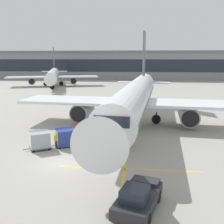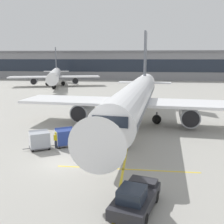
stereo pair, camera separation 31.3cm
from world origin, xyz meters
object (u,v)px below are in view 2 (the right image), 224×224
at_px(baggage_cart_lead, 65,137).
at_px(safety_cone_engine_keepout, 74,129).
at_px(ground_crew_by_loader, 94,134).
at_px(parked_airplane, 135,99).
at_px(belt_loader, 94,131).
at_px(ground_crew_by_carts, 56,139).
at_px(distant_airplane, 55,75).
at_px(ground_crew_marshaller, 83,131).
at_px(baggage_cart_second, 39,139).
at_px(safety_cone_wingtip, 77,126).
at_px(pushback_tug, 135,198).

xyz_separation_m(baggage_cart_lead, safety_cone_engine_keepout, (-0.52, 5.57, -0.68)).
bearing_deg(baggage_cart_lead, ground_crew_by_loader, 25.08).
height_order(parked_airplane, belt_loader, parked_airplane).
xyz_separation_m(ground_crew_by_carts, distant_airplane, (-19.94, 59.40, 2.41)).
height_order(belt_loader, ground_crew_marshaller, belt_loader).
bearing_deg(baggage_cart_second, belt_loader, 41.45).
distance_m(ground_crew_by_loader, safety_cone_wingtip, 6.58).
bearing_deg(safety_cone_wingtip, parked_airplane, 22.90).
xyz_separation_m(belt_loader, ground_crew_marshaller, (-1.07, -0.60, 0.14)).
relative_size(baggage_cart_second, ground_crew_by_loader, 1.58).
bearing_deg(belt_loader, baggage_cart_lead, -129.99).
xyz_separation_m(baggage_cart_lead, ground_crew_marshaller, (1.45, 2.40, -0.00)).
height_order(ground_crew_by_carts, safety_cone_engine_keepout, ground_crew_by_carts).
bearing_deg(safety_cone_engine_keepout, ground_crew_by_loader, -50.92).
xyz_separation_m(parked_airplane, ground_crew_by_carts, (-7.66, -11.04, -2.64)).
bearing_deg(belt_loader, baggage_cart_second, -138.55).
height_order(pushback_tug, safety_cone_engine_keepout, pushback_tug).
height_order(pushback_tug, ground_crew_by_loader, pushback_tug).
bearing_deg(baggage_cart_second, parked_airplane, 50.77).
relative_size(safety_cone_engine_keepout, distant_airplane, 0.02).
bearing_deg(baggage_cart_lead, ground_crew_marshaller, 58.93).
xyz_separation_m(belt_loader, safety_cone_wingtip, (-3.00, 3.97, -0.50)).
relative_size(pushback_tug, ground_crew_by_loader, 2.75).
bearing_deg(belt_loader, distant_airplane, 112.62).
relative_size(parked_airplane, distant_airplane, 1.14).
bearing_deg(baggage_cart_second, distant_airplane, 107.04).
relative_size(parked_airplane, pushback_tug, 8.83).
bearing_deg(ground_crew_marshaller, belt_loader, 29.18).
height_order(belt_loader, distant_airplane, distant_airplane).
xyz_separation_m(ground_crew_by_carts, ground_crew_marshaller, (2.11, 3.31, 0.00)).
distance_m(baggage_cart_lead, ground_crew_by_carts, 1.13).
xyz_separation_m(ground_crew_by_carts, safety_cone_wingtip, (0.18, 7.88, -0.63)).
distance_m(parked_airplane, baggage_cart_lead, 12.58).
height_order(baggage_cart_second, ground_crew_marshaller, baggage_cart_second).
bearing_deg(ground_crew_by_carts, pushback_tug, -51.10).
distance_m(ground_crew_by_carts, distant_airplane, 62.71).
xyz_separation_m(belt_loader, baggage_cart_second, (-4.81, -4.25, 0.14)).
bearing_deg(baggage_cart_second, ground_crew_marshaller, 44.29).
bearing_deg(ground_crew_marshaller, baggage_cart_second, -135.71).
distance_m(ground_crew_by_loader, ground_crew_by_carts, 4.24).
distance_m(safety_cone_engine_keepout, distant_airplane, 56.68).
bearing_deg(distant_airplane, baggage_cart_second, -72.96).
bearing_deg(belt_loader, safety_cone_engine_keepout, 139.58).
xyz_separation_m(safety_cone_engine_keepout, safety_cone_wingtip, (0.03, 1.39, 0.05)).
bearing_deg(ground_crew_by_carts, belt_loader, 50.89).
distance_m(ground_crew_by_carts, safety_cone_wingtip, 7.91).
bearing_deg(ground_crew_by_carts, parked_airplane, 55.26).
height_order(baggage_cart_second, safety_cone_engine_keepout, baggage_cart_second).
distance_m(safety_cone_engine_keepout, safety_cone_wingtip, 1.40).
height_order(belt_loader, baggage_cart_second, belt_loader).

